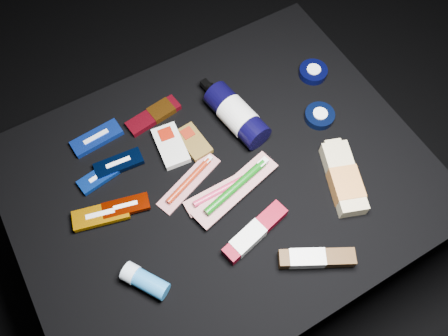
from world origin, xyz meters
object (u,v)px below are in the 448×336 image
bodywash_bottle (344,179)px  deodorant_stick (144,281)px  lotion_bottle (237,115)px  toothpaste_carton_red (253,234)px

bodywash_bottle → deodorant_stick: deodorant_stick is taller
bodywash_bottle → deodorant_stick: (-0.51, 0.02, 0.00)m
bodywash_bottle → lotion_bottle: bearing=136.4°
lotion_bottle → toothpaste_carton_red: size_ratio=1.34×
toothpaste_carton_red → bodywash_bottle: bearing=-11.9°
lotion_bottle → toothpaste_carton_red: bearing=-122.5°
toothpaste_carton_red → deodorant_stick: bearing=160.8°
deodorant_stick → toothpaste_carton_red: (0.25, -0.03, -0.00)m
bodywash_bottle → toothpaste_carton_red: (-0.26, -0.01, -0.00)m
lotion_bottle → deodorant_stick: 0.45m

